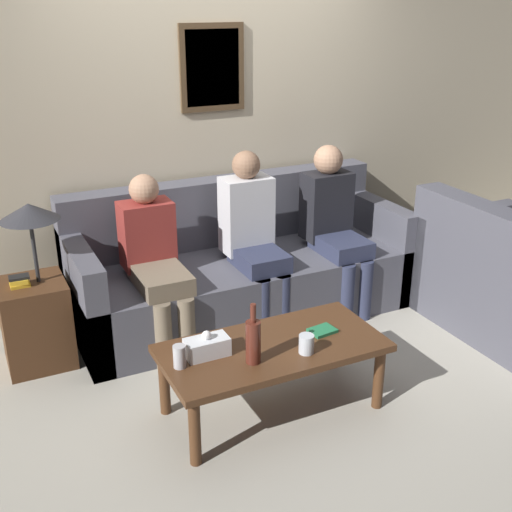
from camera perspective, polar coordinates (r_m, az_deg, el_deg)
The scene contains 13 objects.
ground_plane at distance 4.36m, azimuth 1.63°, elevation -7.72°, with size 16.00×16.00×0.00m, color #ADA899.
wall_back at distance 4.80m, azimuth -3.98°, elevation 11.66°, with size 9.00×0.08×2.60m.
couch_main at distance 4.66m, azimuth -1.44°, elevation -1.28°, with size 2.41×0.92×0.94m.
coffee_table at distance 3.53m, azimuth 1.48°, elevation -8.65°, with size 1.22×0.59×0.42m.
side_table_with_lamp at distance 4.21m, azimuth -19.04°, elevation -4.57°, with size 0.43×0.40×1.05m.
wine_bottle at distance 3.29m, azimuth -0.25°, elevation -7.52°, with size 0.08×0.08×0.33m.
drinking_glass at distance 3.42m, azimuth 4.50°, elevation -7.80°, with size 0.08×0.08×0.10m.
book_stack at distance 3.65m, azimuth 5.91°, elevation -6.61°, with size 0.16×0.13×0.02m.
soda_can at distance 3.31m, azimuth -6.82°, elevation -8.86°, with size 0.07×0.07×0.12m.
tissue_box at distance 3.40m, azimuth -4.38°, elevation -8.03°, with size 0.23×0.12×0.15m.
person_left at distance 4.18m, azimuth -9.00°, elevation -0.09°, with size 0.34×0.66×1.12m.
person_middle at distance 4.40m, azimuth -0.27°, elevation 2.01°, with size 0.34×0.57×1.21m.
person_right at distance 4.69m, azimuth 6.95°, elevation 3.04°, with size 0.34×0.60×1.19m.
Camera 1 is at (-1.76, -3.35, 2.17)m, focal length 45.00 mm.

